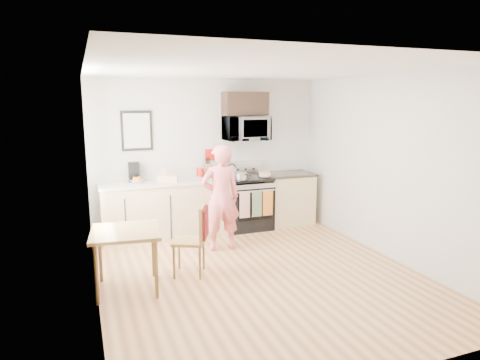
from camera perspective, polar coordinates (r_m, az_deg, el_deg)
name	(u,v)px	position (r m, az deg, el deg)	size (l,w,h in m)	color
floor	(259,274)	(5.72, 2.53, -12.41)	(4.60, 4.60, 0.00)	#935E39
back_wall	(208,155)	(7.50, -4.33, 3.37)	(4.00, 0.04, 2.60)	silver
front_wall	(380,226)	(3.42, 18.16, -5.79)	(4.00, 0.04, 2.60)	silver
left_wall	(91,187)	(4.93, -19.24, -0.94)	(0.04, 4.60, 2.60)	silver
right_wall	(390,168)	(6.41, 19.32, 1.58)	(0.04, 4.60, 2.60)	silver
ceiling	(261,69)	(5.29, 2.77, 14.53)	(4.00, 4.60, 0.04)	white
window	(91,156)	(5.68, -19.27, 3.06)	(0.06, 1.40, 1.50)	white
cabinet_left	(167,210)	(7.18, -9.70, -3.97)	(2.10, 0.60, 0.90)	tan
countertop_left	(166,182)	(7.08, -9.82, -0.29)	(2.14, 0.64, 0.04)	beige
cabinet_right	(288,199)	(7.90, 6.39, -2.57)	(0.84, 0.60, 0.90)	tan
countertop_right	(288,174)	(7.80, 6.46, 0.79)	(0.88, 0.64, 0.04)	black
range	(248,204)	(7.55, 1.05, -3.21)	(0.76, 0.70, 1.16)	black
microwave	(246,128)	(7.45, 0.79, 6.91)	(0.76, 0.51, 0.42)	silver
upper_cabinet	(245,104)	(7.48, 0.67, 10.14)	(0.76, 0.35, 0.40)	black
wall_art	(137,131)	(7.19, -13.60, 6.40)	(0.50, 0.04, 0.65)	black
wall_trivet	(211,155)	(7.50, -3.94, 3.37)	(0.20, 0.02, 0.20)	#AF150F
person	(221,198)	(6.40, -2.58, -2.39)	(0.58, 0.38, 1.60)	#B73234
dining_table	(126,237)	(5.24, -15.00, -7.38)	(0.78, 0.78, 0.74)	brown
chair	(199,230)	(5.54, -5.53, -6.71)	(0.54, 0.52, 0.92)	brown
knife_block	(209,170)	(7.32, -4.17, 1.28)	(0.11, 0.15, 0.24)	brown
utensil_crock	(200,168)	(7.41, -5.33, 1.58)	(0.12, 0.12, 0.36)	#AF150F
fruit_bowl	(136,180)	(7.03, -13.68, -0.03)	(0.27, 0.27, 0.10)	silver
milk_carton	(163,174)	(7.08, -10.25, 0.82)	(0.09, 0.09, 0.23)	tan
coffee_maker	(134,173)	(7.14, -13.94, 0.97)	(0.19, 0.26, 0.31)	black
bread_bag	(167,179)	(6.97, -9.66, 0.19)	(0.31, 0.15, 0.12)	#E1AC76
cake	(265,175)	(7.46, 3.35, 0.73)	(0.25, 0.25, 0.08)	black
kettle	(232,170)	(7.57, -1.07, 1.29)	(0.17, 0.17, 0.21)	silver
pot	(241,176)	(7.20, 0.20, 0.51)	(0.21, 0.34, 0.10)	silver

